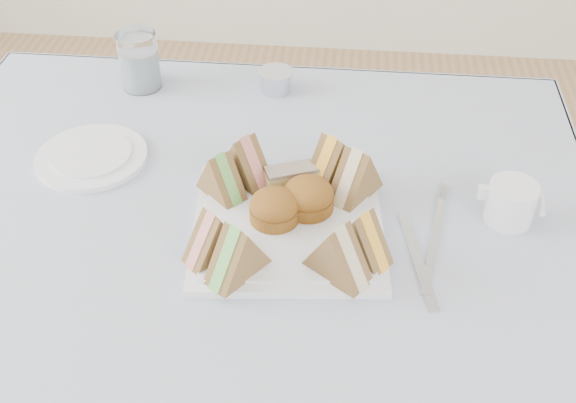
# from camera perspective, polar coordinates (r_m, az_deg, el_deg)

# --- Properties ---
(tablecloth) EXTENTS (1.02, 1.02, 0.01)m
(tablecloth) POSITION_cam_1_polar(r_m,az_deg,el_deg) (0.96, -4.62, -4.54)
(tablecloth) COLOR silver
(tablecloth) RESTS_ON table
(serving_plate) EXTENTS (0.28, 0.28, 0.01)m
(serving_plate) POSITION_cam_1_polar(r_m,az_deg,el_deg) (0.99, 0.00, -1.96)
(serving_plate) COLOR white
(serving_plate) RESTS_ON tablecloth
(sandwich_fl_a) EXTENTS (0.08, 0.08, 0.07)m
(sandwich_fl_a) POSITION_cam_1_polar(r_m,az_deg,el_deg) (0.92, -5.93, -2.57)
(sandwich_fl_a) COLOR brown
(sandwich_fl_a) RESTS_ON serving_plate
(sandwich_fl_b) EXTENTS (0.08, 0.09, 0.08)m
(sandwich_fl_b) POSITION_cam_1_polar(r_m,az_deg,el_deg) (0.89, -4.03, -3.88)
(sandwich_fl_b) COLOR brown
(sandwich_fl_b) RESTS_ON serving_plate
(sandwich_fr_a) EXTENTS (0.09, 0.08, 0.07)m
(sandwich_fr_a) POSITION_cam_1_polar(r_m,az_deg,el_deg) (0.92, 5.89, -2.61)
(sandwich_fr_a) COLOR brown
(sandwich_fr_a) RESTS_ON serving_plate
(sandwich_fr_b) EXTENTS (0.09, 0.08, 0.08)m
(sandwich_fr_b) POSITION_cam_1_polar(r_m,az_deg,el_deg) (0.89, 3.96, -3.88)
(sandwich_fr_b) COLOR brown
(sandwich_fr_b) RESTS_ON serving_plate
(sandwich_bl_a) EXTENTS (0.08, 0.08, 0.07)m
(sandwich_bl_a) POSITION_cam_1_polar(r_m,az_deg,el_deg) (1.01, -5.33, 2.14)
(sandwich_bl_a) COLOR brown
(sandwich_bl_a) RESTS_ON serving_plate
(sandwich_bl_b) EXTENTS (0.09, 0.09, 0.08)m
(sandwich_bl_b) POSITION_cam_1_polar(r_m,az_deg,el_deg) (1.03, -3.41, 3.38)
(sandwich_bl_b) COLOR brown
(sandwich_bl_b) RESTS_ON serving_plate
(sandwich_br_a) EXTENTS (0.08, 0.10, 0.08)m
(sandwich_br_a) POSITION_cam_1_polar(r_m,az_deg,el_deg) (1.01, 5.39, 2.28)
(sandwich_br_a) COLOR brown
(sandwich_br_a) RESTS_ON serving_plate
(sandwich_br_b) EXTENTS (0.09, 0.09, 0.08)m
(sandwich_br_b) POSITION_cam_1_polar(r_m,az_deg,el_deg) (1.03, 3.47, 3.37)
(sandwich_br_b) COLOR brown
(sandwich_br_b) RESTS_ON serving_plate
(scone_left) EXTENTS (0.08, 0.08, 0.05)m
(scone_left) POSITION_cam_1_polar(r_m,az_deg,el_deg) (0.97, -1.08, -0.50)
(scone_left) COLOR #97651D
(scone_left) RESTS_ON serving_plate
(scone_right) EXTENTS (0.09, 0.09, 0.05)m
(scone_right) POSITION_cam_1_polar(r_m,az_deg,el_deg) (0.99, 1.61, 0.39)
(scone_right) COLOR #97651D
(scone_right) RESTS_ON serving_plate
(pastry_slice) EXTENTS (0.08, 0.05, 0.03)m
(pastry_slice) POSITION_cam_1_polar(r_m,az_deg,el_deg) (1.03, 0.28, 1.90)
(pastry_slice) COLOR #DCCF7E
(pastry_slice) RESTS_ON serving_plate
(side_plate) EXTENTS (0.19, 0.19, 0.01)m
(side_plate) POSITION_cam_1_polar(r_m,az_deg,el_deg) (1.15, -15.25, 3.41)
(side_plate) COLOR white
(side_plate) RESTS_ON tablecloth
(water_glass) EXTENTS (0.07, 0.07, 0.10)m
(water_glass) POSITION_cam_1_polar(r_m,az_deg,el_deg) (1.30, -11.70, 10.85)
(water_glass) COLOR white
(water_glass) RESTS_ON tablecloth
(tea_strainer) EXTENTS (0.08, 0.08, 0.03)m
(tea_strainer) POSITION_cam_1_polar(r_m,az_deg,el_deg) (1.28, -0.96, 9.44)
(tea_strainer) COLOR silver
(tea_strainer) RESTS_ON tablecloth
(knife) EXTENTS (0.05, 0.18, 0.00)m
(knife) POSITION_cam_1_polar(r_m,az_deg,el_deg) (0.96, 10.20, -4.58)
(knife) COLOR silver
(knife) RESTS_ON tablecloth
(fork) EXTENTS (0.04, 0.19, 0.00)m
(fork) POSITION_cam_1_polar(r_m,az_deg,el_deg) (0.99, 11.46, -3.28)
(fork) COLOR silver
(fork) RESTS_ON tablecloth
(creamer_jug) EXTENTS (0.07, 0.07, 0.06)m
(creamer_jug) POSITION_cam_1_polar(r_m,az_deg,el_deg) (1.03, 17.20, -0.09)
(creamer_jug) COLOR white
(creamer_jug) RESTS_ON tablecloth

